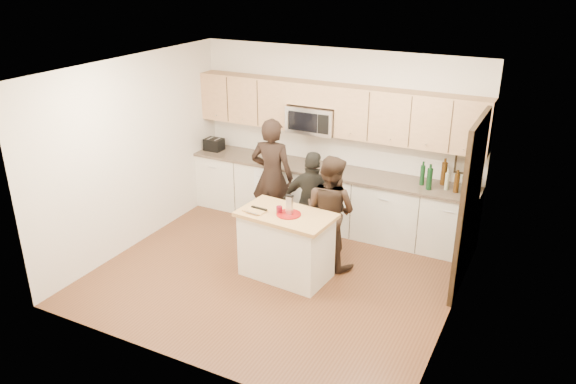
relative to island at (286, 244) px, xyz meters
The scene contains 21 objects.
floor 0.47m from the island, 162.59° to the right, with size 4.50×4.50×0.00m, color brown.
room_shell 1.28m from the island, 162.59° to the right, with size 4.52×4.02×2.71m.
back_cabinetry 1.65m from the island, 94.56° to the left, with size 4.50×0.66×0.94m.
upper_cabinetry 2.27m from the island, 93.13° to the left, with size 4.50×0.33×0.75m.
microwave 2.17m from the island, 104.11° to the left, with size 0.76×0.41×0.40m.
doorway 2.37m from the island, 22.25° to the left, with size 0.06×1.25×2.20m.
framed_picture 2.79m from the island, 46.89° to the left, with size 0.30×0.03×0.38m.
dish_towel 1.85m from the island, 126.53° to the left, with size 0.34×0.60×0.48m.
island is the anchor object (origin of this frame).
red_plate 0.46m from the island, 26.47° to the right, with size 0.31×0.31×0.02m, color maroon.
box_grater 0.60m from the island, 22.31° to the right, with size 0.10×0.05×0.25m.
drink_glass 0.50m from the island, 153.44° to the right, with size 0.08×0.08×0.09m, color maroon.
cutting_board 0.61m from the island, 161.49° to the right, with size 0.28×0.18×0.02m, color tan.
tongs 0.59m from the island, 168.53° to the right, with size 0.23×0.03×0.02m, color black.
knife 0.64m from the island, 149.06° to the right, with size 0.18×0.02×0.01m, color silver.
toaster 2.78m from the island, 143.25° to the left, with size 0.29×0.23×0.20m.
bottle_cluster 2.41m from the island, 46.07° to the left, with size 0.71×0.35×0.39m.
orchid 2.69m from the island, 40.46° to the left, with size 0.27×0.21×0.48m, color #366E2C.
woman_left 1.39m from the island, 126.25° to the left, with size 0.65×0.43×1.79m, color black.
woman_center 0.74m from the island, 55.78° to the left, with size 0.76×0.59×1.56m, color black.
woman_right 0.76m from the island, 85.32° to the left, with size 0.89×0.37×1.52m, color black.
Camera 1 is at (3.09, -5.71, 3.88)m, focal length 35.00 mm.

